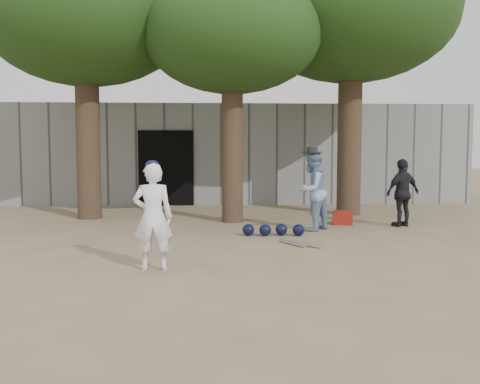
{
  "coord_description": "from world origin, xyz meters",
  "views": [
    {
      "loc": [
        0.11,
        -7.93,
        1.69
      ],
      "look_at": [
        0.6,
        1.0,
        0.95
      ],
      "focal_mm": 40.0,
      "sensor_mm": 36.0,
      "label": 1
    }
  ],
  "objects": [
    {
      "name": "back_building",
      "position": [
        -0.0,
        10.33,
        1.5
      ],
      "size": [
        16.0,
        5.24,
        3.0
      ],
      "color": "gray",
      "rests_on": "ground"
    },
    {
      "name": "bat_pile",
      "position": [
        1.62,
        1.17,
        0.03
      ],
      "size": [
        0.64,
        0.73,
        0.06
      ],
      "color": "#AEAFB5",
      "rests_on": "ground"
    },
    {
      "name": "boy_player",
      "position": [
        -0.69,
        -0.56,
        0.74
      ],
      "size": [
        0.55,
        0.37,
        1.49
      ],
      "primitive_type": "imported",
      "rotation": [
        0.0,
        0.0,
        3.16
      ],
      "color": "white",
      "rests_on": "ground"
    },
    {
      "name": "tree_row",
      "position": [
        0.74,
        5.02,
        4.69
      ],
      "size": [
        11.4,
        5.8,
        6.69
      ],
      "color": "brown",
      "rests_on": "ground"
    },
    {
      "name": "red_bag",
      "position": [
        3.02,
        3.65,
        0.15
      ],
      "size": [
        0.47,
        0.39,
        0.3
      ],
      "primitive_type": "cube",
      "rotation": [
        0.0,
        0.0,
        -0.19
      ],
      "color": "maroon",
      "rests_on": "ground"
    },
    {
      "name": "spectator_dark",
      "position": [
        4.23,
        3.3,
        0.73
      ],
      "size": [
        0.92,
        0.67,
        1.46
      ],
      "primitive_type": "imported",
      "rotation": [
        0.0,
        0.0,
        3.55
      ],
      "color": "black",
      "rests_on": "ground"
    },
    {
      "name": "spectator_blue",
      "position": [
        2.17,
        2.85,
        0.82
      ],
      "size": [
        1.0,
        1.0,
        1.63
      ],
      "primitive_type": "imported",
      "rotation": [
        0.0,
        0.0,
        3.95
      ],
      "color": "#7B99BF",
      "rests_on": "ground"
    },
    {
      "name": "ground",
      "position": [
        0.0,
        0.0,
        0.0
      ],
      "size": [
        70.0,
        70.0,
        0.0
      ],
      "primitive_type": "plane",
      "color": "#937C5E",
      "rests_on": "ground"
    },
    {
      "name": "helmet_row",
      "position": [
        1.31,
        2.21,
        0.12
      ],
      "size": [
        1.19,
        0.32,
        0.23
      ],
      "color": "black",
      "rests_on": "ground"
    }
  ]
}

